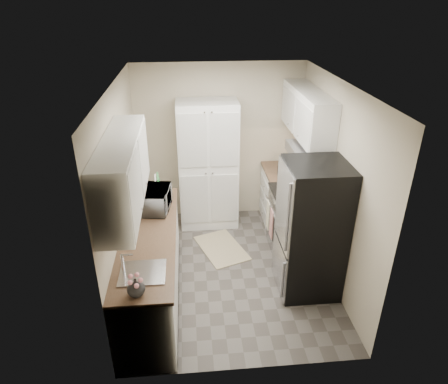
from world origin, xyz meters
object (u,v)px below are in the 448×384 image
(pantry_cabinet, at_px, (208,165))
(refrigerator, at_px, (312,230))
(microwave, at_px, (155,200))
(electric_range, at_px, (295,222))
(toaster_oven, at_px, (288,167))
(wine_bottle, at_px, (140,189))

(pantry_cabinet, xyz_separation_m, refrigerator, (1.14, -1.73, -0.15))
(pantry_cabinet, bearing_deg, microwave, -121.90)
(electric_range, height_order, toaster_oven, electric_range)
(microwave, bearing_deg, electric_range, -75.38)
(refrigerator, height_order, toaster_oven, refrigerator)
(toaster_oven, bearing_deg, pantry_cabinet, -165.66)
(pantry_cabinet, relative_size, toaster_oven, 6.17)
(electric_range, distance_m, refrigerator, 0.88)
(microwave, bearing_deg, toaster_oven, -55.83)
(pantry_cabinet, xyz_separation_m, microwave, (-0.73, -1.18, 0.06))
(electric_range, xyz_separation_m, refrigerator, (-0.03, -0.80, 0.37))
(electric_range, distance_m, microwave, 2.01)
(electric_range, height_order, wine_bottle, wine_bottle)
(toaster_oven, bearing_deg, electric_range, -69.44)
(pantry_cabinet, relative_size, electric_range, 1.77)
(refrigerator, relative_size, wine_bottle, 5.04)
(pantry_cabinet, distance_m, electric_range, 1.58)
(pantry_cabinet, height_order, toaster_oven, pantry_cabinet)
(refrigerator, bearing_deg, pantry_cabinet, 123.46)
(refrigerator, distance_m, wine_bottle, 2.25)
(refrigerator, bearing_deg, wine_bottle, 158.47)
(pantry_cabinet, bearing_deg, refrigerator, -56.54)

